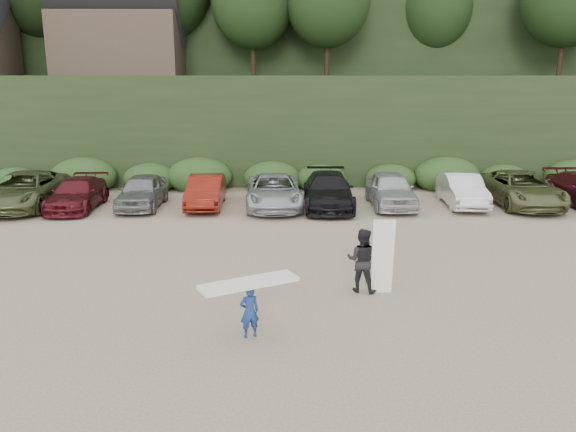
{
  "coord_description": "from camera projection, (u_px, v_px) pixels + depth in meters",
  "views": [
    {
      "loc": [
        -1.24,
        -15.37,
        5.75
      ],
      "look_at": [
        -1.08,
        3.0,
        1.3
      ],
      "focal_mm": 35.0,
      "sensor_mm": 36.0,
      "label": 1
    }
  ],
  "objects": [
    {
      "name": "ground",
      "position": [
        326.0,
        284.0,
        16.3
      ],
      "size": [
        120.0,
        120.0,
        0.0
      ],
      "primitive_type": "plane",
      "color": "tan",
      "rests_on": "ground"
    },
    {
      "name": "hillside_backdrop",
      "position": [
        294.0,
        16.0,
        48.58
      ],
      "size": [
        90.0,
        41.5,
        28.0
      ],
      "color": "black",
      "rests_on": "ground"
    },
    {
      "name": "parked_cars",
      "position": [
        262.0,
        191.0,
        25.95
      ],
      "size": [
        34.51,
        6.19,
        1.65
      ],
      "color": "silver",
      "rests_on": "ground"
    },
    {
      "name": "child_surfer",
      "position": [
        249.0,
        299.0,
        12.71
      ],
      "size": [
        2.3,
        1.61,
        1.36
      ],
      "color": "navy",
      "rests_on": "ground"
    },
    {
      "name": "adult_surfer",
      "position": [
        364.0,
        260.0,
        15.5
      ],
      "size": [
        1.35,
        0.94,
        2.13
      ],
      "color": "black",
      "rests_on": "ground"
    }
  ]
}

